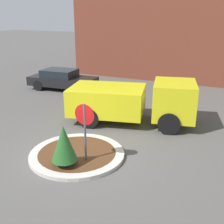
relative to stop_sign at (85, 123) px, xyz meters
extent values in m
plane|color=#514F4C|center=(-0.53, 0.30, -1.42)|extent=(120.00, 120.00, 0.00)
cylinder|color=#BCB7AD|center=(-0.53, 0.30, -1.36)|extent=(3.28, 3.28, 0.12)
cylinder|color=#4C2D19|center=(-0.53, 0.30, -1.35)|extent=(2.69, 2.69, 0.12)
cylinder|color=#4C4C51|center=(0.00, 0.00, -0.39)|extent=(0.07, 0.07, 2.06)
cylinder|color=#B71414|center=(0.00, 0.00, 0.28)|extent=(0.69, 0.03, 0.69)
cylinder|color=brown|center=(-0.42, -0.58, -1.20)|extent=(0.08, 0.08, 0.18)
cone|color=#235623|center=(-0.42, -0.58, -0.53)|extent=(0.81, 0.81, 1.16)
cube|color=gold|center=(1.74, 4.55, -0.25)|extent=(2.22, 2.52, 1.52)
cube|color=gold|center=(-1.12, 3.83, -0.43)|extent=(3.73, 3.00, 1.17)
cube|color=black|center=(2.33, 4.70, 0.02)|extent=(0.51, 1.88, 0.53)
cylinder|color=black|center=(1.32, 5.52, -0.96)|extent=(0.94, 0.46, 0.91)
cylinder|color=black|center=(1.83, 3.49, -0.96)|extent=(0.94, 0.46, 0.91)
cylinder|color=black|center=(-1.95, 4.69, -0.96)|extent=(0.94, 0.46, 0.91)
cylinder|color=black|center=(-1.44, 2.67, -0.96)|extent=(0.94, 0.46, 0.91)
cube|color=brown|center=(-1.00, 15.41, 2.20)|extent=(14.50, 6.00, 7.24)
cube|color=black|center=(-6.19, 7.60, -0.86)|extent=(4.47, 2.13, 0.55)
cube|color=black|center=(-6.41, 7.58, -0.35)|extent=(2.21, 1.72, 0.46)
cylinder|color=black|center=(-4.93, 8.52, -1.08)|extent=(0.68, 0.25, 0.67)
cylinder|color=black|center=(-4.78, 6.92, -1.08)|extent=(0.68, 0.25, 0.67)
cylinder|color=black|center=(-7.60, 8.28, -1.08)|extent=(0.68, 0.25, 0.67)
cylinder|color=black|center=(-7.46, 6.68, -1.08)|extent=(0.68, 0.25, 0.67)
camera|label=1|loc=(4.30, -7.02, 3.24)|focal=45.00mm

